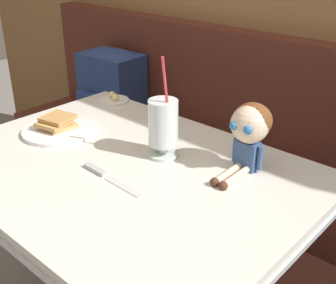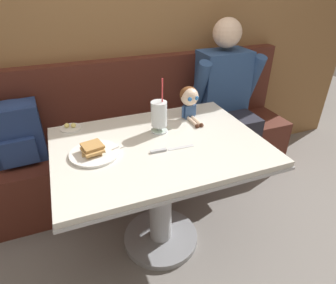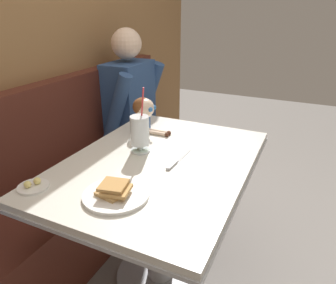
# 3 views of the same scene
# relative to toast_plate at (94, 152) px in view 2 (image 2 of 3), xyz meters

# --- Properties ---
(ground_plane) EXTENTS (8.00, 8.00, 0.00)m
(ground_plane) POSITION_rel_toast_plate_xyz_m (0.34, -0.19, -0.76)
(ground_plane) COLOR gray
(wood_panel_wall) EXTENTS (4.40, 0.08, 2.40)m
(wood_panel_wall) POSITION_rel_toast_plate_xyz_m (0.34, 0.86, 0.44)
(wood_panel_wall) COLOR olive
(wood_panel_wall) RESTS_ON ground
(booth_bench) EXTENTS (2.60, 0.48, 1.00)m
(booth_bench) POSITION_rel_toast_plate_xyz_m (0.34, 0.62, -0.43)
(booth_bench) COLOR #512319
(booth_bench) RESTS_ON ground
(diner_table) EXTENTS (1.11, 0.81, 0.74)m
(diner_table) POSITION_rel_toast_plate_xyz_m (0.34, -0.01, -0.21)
(diner_table) COLOR silver
(diner_table) RESTS_ON ground
(toast_plate) EXTENTS (0.25, 0.25, 0.06)m
(toast_plate) POSITION_rel_toast_plate_xyz_m (0.00, 0.00, 0.00)
(toast_plate) COLOR white
(toast_plate) RESTS_ON diner_table
(milkshake_glass) EXTENTS (0.10, 0.10, 0.32)m
(milkshake_glass) POSITION_rel_toast_plate_xyz_m (0.38, 0.11, 0.09)
(milkshake_glass) COLOR silver
(milkshake_glass) RESTS_ON diner_table
(butter_saucer) EXTENTS (0.12, 0.12, 0.04)m
(butter_saucer) POSITION_rel_toast_plate_xyz_m (-0.09, 0.33, -0.01)
(butter_saucer) COLOR white
(butter_saucer) RESTS_ON diner_table
(butter_knife) EXTENTS (0.24, 0.03, 0.01)m
(butter_knife) POSITION_rel_toast_plate_xyz_m (0.34, -0.09, -0.01)
(butter_knife) COLOR silver
(butter_knife) RESTS_ON diner_table
(seated_doll) EXTENTS (0.11, 0.22, 0.20)m
(seated_doll) POSITION_rel_toast_plate_xyz_m (0.62, 0.22, 0.11)
(seated_doll) COLOR #385689
(seated_doll) RESTS_ON diner_table
(backpack) EXTENTS (0.31, 0.26, 0.41)m
(backpack) POSITION_rel_toast_plate_xyz_m (-0.41, 0.59, -0.10)
(backpack) COLOR navy
(backpack) RESTS_ON booth_bench
(diner_patron) EXTENTS (0.55, 0.48, 0.81)m
(diner_patron) POSITION_rel_toast_plate_xyz_m (1.09, 0.57, -0.01)
(diner_patron) COLOR #2D4C7F
(diner_patron) RESTS_ON booth_bench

